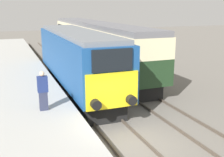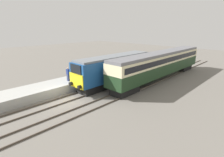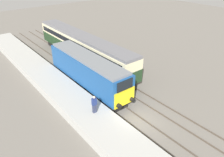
% 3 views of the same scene
% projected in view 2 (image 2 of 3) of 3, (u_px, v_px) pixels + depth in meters
% --- Properties ---
extents(ground_plane, '(120.00, 120.00, 0.00)m').
position_uv_depth(ground_plane, '(64.00, 100.00, 19.03)').
color(ground_plane, slate).
extents(platform_left, '(3.50, 50.00, 1.03)m').
position_uv_depth(platform_left, '(99.00, 76.00, 26.60)').
color(platform_left, '#A8A8A3').
rests_on(platform_left, ground_plane).
extents(rails_near_track, '(1.51, 60.00, 0.14)m').
position_uv_depth(rails_near_track, '(99.00, 88.00, 22.46)').
color(rails_near_track, '#4C4238').
rests_on(rails_near_track, ground_plane).
extents(rails_far_track, '(1.50, 60.00, 0.14)m').
position_uv_depth(rails_far_track, '(118.00, 95.00, 20.20)').
color(rails_far_track, '#4C4238').
rests_on(rails_far_track, ground_plane).
extents(locomotive, '(2.70, 13.14, 4.00)m').
position_uv_depth(locomotive, '(115.00, 68.00, 23.96)').
color(locomotive, black).
rests_on(locomotive, ground_plane).
extents(passenger_carriage, '(2.75, 21.27, 4.16)m').
position_uv_depth(passenger_carriage, '(161.00, 63.00, 26.14)').
color(passenger_carriage, black).
rests_on(passenger_carriage, ground_plane).
extents(person_on_platform, '(0.44, 0.26, 1.76)m').
position_uv_depth(person_on_platform, '(68.00, 74.00, 22.16)').
color(person_on_platform, '#2D334C').
rests_on(person_on_platform, platform_left).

